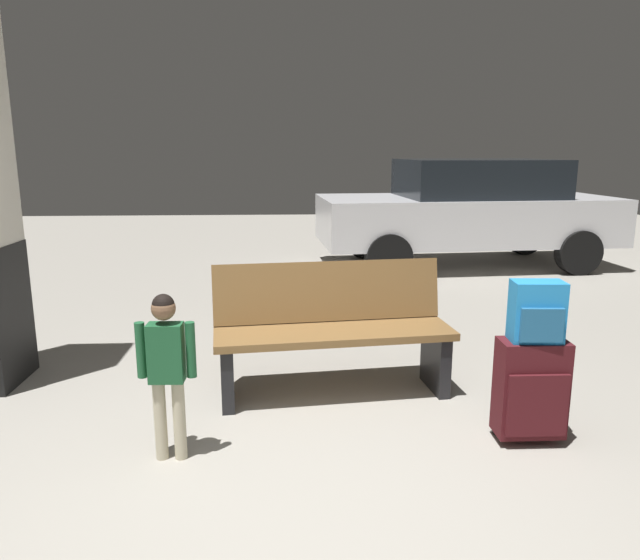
{
  "coord_description": "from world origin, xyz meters",
  "views": [
    {
      "loc": [
        -0.01,
        -2.33,
        1.65
      ],
      "look_at": [
        0.19,
        1.3,
        0.85
      ],
      "focal_mm": 33.41,
      "sensor_mm": 36.0,
      "label": 1
    }
  ],
  "objects_px": {
    "backpack_bright": "(537,312)",
    "parked_car_near": "(468,210)",
    "bench": "(332,330)",
    "suitcase": "(531,389)",
    "child": "(166,359)"
  },
  "relations": [
    {
      "from": "bench",
      "to": "child",
      "type": "relative_size",
      "value": 1.79
    },
    {
      "from": "bench",
      "to": "child",
      "type": "bearing_deg",
      "value": -137.33
    },
    {
      "from": "suitcase",
      "to": "backpack_bright",
      "type": "xyz_separation_m",
      "value": [
        -0.0,
        -0.0,
        0.45
      ]
    },
    {
      "from": "backpack_bright",
      "to": "parked_car_near",
      "type": "height_order",
      "value": "parked_car_near"
    },
    {
      "from": "suitcase",
      "to": "child",
      "type": "height_order",
      "value": "child"
    },
    {
      "from": "suitcase",
      "to": "backpack_bright",
      "type": "height_order",
      "value": "backpack_bright"
    },
    {
      "from": "parked_car_near",
      "to": "child",
      "type": "bearing_deg",
      "value": -121.04
    },
    {
      "from": "bench",
      "to": "backpack_bright",
      "type": "height_order",
      "value": "backpack_bright"
    },
    {
      "from": "suitcase",
      "to": "parked_car_near",
      "type": "distance_m",
      "value": 5.41
    },
    {
      "from": "bench",
      "to": "parked_car_near",
      "type": "relative_size",
      "value": 0.39
    },
    {
      "from": "suitcase",
      "to": "parked_car_near",
      "type": "height_order",
      "value": "parked_car_near"
    },
    {
      "from": "suitcase",
      "to": "backpack_bright",
      "type": "distance_m",
      "value": 0.45
    },
    {
      "from": "suitcase",
      "to": "backpack_bright",
      "type": "bearing_deg",
      "value": -133.17
    },
    {
      "from": "bench",
      "to": "suitcase",
      "type": "distance_m",
      "value": 1.33
    },
    {
      "from": "suitcase",
      "to": "backpack_bright",
      "type": "relative_size",
      "value": 1.78
    }
  ]
}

